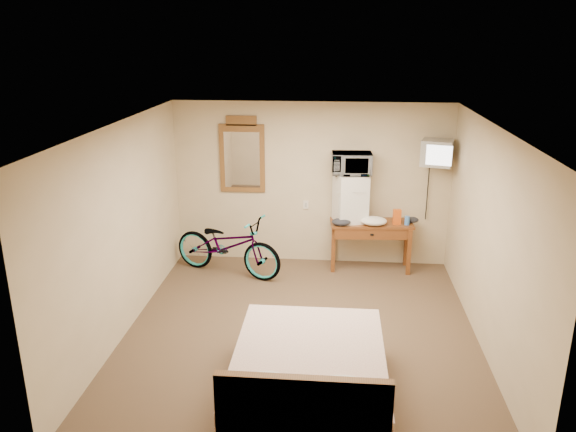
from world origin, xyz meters
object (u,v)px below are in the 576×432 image
object	(u,v)px
wall_mirror	(242,156)
bicycle	(228,245)
desk	(371,231)
mini_fridge	(350,198)
microwave	(352,164)
blue_cup	(407,221)
crt_television	(437,153)
bed	(308,378)

from	to	relation	value
wall_mirror	bicycle	xyz separation A→B (m)	(-0.14, -0.62, -1.22)
desk	wall_mirror	world-z (taller)	wall_mirror
mini_fridge	microwave	size ratio (longest dim) A/B	1.27
blue_cup	wall_mirror	size ratio (longest dim) A/B	0.11
blue_cup	wall_mirror	xyz separation A→B (m)	(-2.50, 0.31, 0.86)
blue_cup	crt_television	size ratio (longest dim) A/B	0.22
desk	bed	world-z (taller)	bed
mini_fridge	blue_cup	world-z (taller)	mini_fridge
crt_television	wall_mirror	size ratio (longest dim) A/B	0.52
bicycle	wall_mirror	bearing A→B (deg)	6.05
wall_mirror	bed	distance (m)	4.09
bed	bicycle	bearing A→B (deg)	114.30
wall_mirror	crt_television	bearing A→B (deg)	-5.00
wall_mirror	desk	bearing A→B (deg)	-7.74
microwave	crt_television	distance (m)	1.22
wall_mirror	bicycle	world-z (taller)	wall_mirror
wall_mirror	bicycle	distance (m)	1.38
crt_television	bicycle	xyz separation A→B (m)	(-3.00, -0.37, -1.37)
wall_mirror	bicycle	size ratio (longest dim) A/B	0.67
desk	wall_mirror	xyz separation A→B (m)	(-1.98, 0.27, 1.06)
blue_cup	bicycle	distance (m)	2.68
microwave	blue_cup	bearing A→B (deg)	-9.86
blue_cup	bed	size ratio (longest dim) A/B	0.07
crt_television	wall_mirror	world-z (taller)	wall_mirror
wall_mirror	bicycle	bearing A→B (deg)	-102.97
microwave	bicycle	distance (m)	2.19
blue_cup	bed	distance (m)	3.61
microwave	wall_mirror	xyz separation A→B (m)	(-1.65, 0.21, 0.04)
crt_television	wall_mirror	xyz separation A→B (m)	(-2.86, 0.25, -0.15)
desk	crt_television	distance (m)	1.49
desk	mini_fridge	xyz separation A→B (m)	(-0.33, 0.06, 0.50)
blue_cup	mini_fridge	bearing A→B (deg)	173.10
microwave	bed	distance (m)	3.72
bicycle	bed	bearing A→B (deg)	-136.69
crt_television	bicycle	size ratio (longest dim) A/B	0.35
desk	wall_mirror	size ratio (longest dim) A/B	1.07
microwave	bicycle	xyz separation A→B (m)	(-1.80, -0.41, -1.18)
mini_fridge	bed	bearing A→B (deg)	-97.08
wall_mirror	mini_fridge	bearing A→B (deg)	-7.11
blue_cup	microwave	bearing A→B (deg)	173.08
crt_television	bicycle	world-z (taller)	crt_television
blue_cup	bicycle	xyz separation A→B (m)	(-2.64, -0.31, -0.36)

